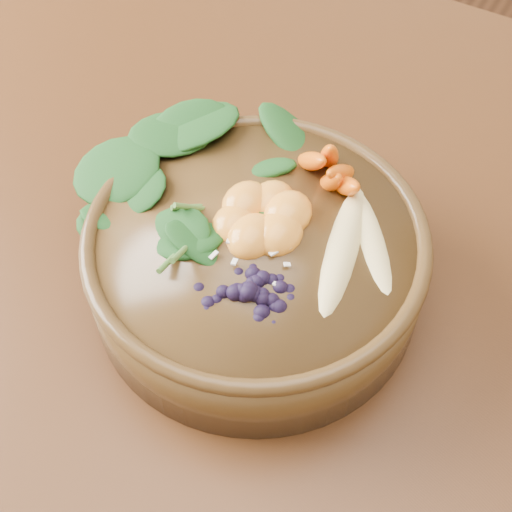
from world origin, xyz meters
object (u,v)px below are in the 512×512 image
dining_table (276,302)px  banana_halves (359,233)px  mandarin_cluster (262,206)px  stoneware_bowl (256,263)px  kale_heap (216,159)px  carrot_cluster (332,142)px  blueberry_pile (247,280)px

dining_table → banana_halves: (0.08, -0.02, 0.18)m
mandarin_cluster → dining_table: bearing=94.4°
mandarin_cluster → stoneware_bowl: bearing=-75.4°
dining_table → kale_heap: size_ratio=8.82×
carrot_cluster → stoneware_bowl: bearing=-123.7°
blueberry_pile → stoneware_bowl: bearing=113.8°
stoneware_bowl → carrot_cluster: (0.02, 0.09, 0.08)m
carrot_cluster → banana_halves: (0.05, -0.06, -0.02)m
dining_table → banana_halves: bearing=-14.1°
stoneware_bowl → mandarin_cluster: (-0.00, 0.02, 0.05)m
mandarin_cluster → blueberry_pile: 0.07m
mandarin_cluster → blueberry_pile: (0.03, -0.07, 0.00)m
kale_heap → mandarin_cluster: 0.06m
carrot_cluster → mandarin_cluster: 0.08m
stoneware_bowl → kale_heap: 0.09m
dining_table → banana_halves: 0.20m
dining_table → stoneware_bowl: stoneware_bowl is taller
kale_heap → blueberry_pile: size_ratio=1.42×
carrot_cluster → blueberry_pile: 0.14m
dining_table → blueberry_pile: 0.22m
kale_heap → banana_halves: kale_heap is taller
dining_table → mandarin_cluster: size_ratio=18.22×
carrot_cluster → banana_halves: 0.08m
dining_table → carrot_cluster: carrot_cluster is taller
stoneware_bowl → blueberry_pile: bearing=-66.2°
kale_heap → carrot_cluster: bearing=31.5°
banana_halves → carrot_cluster: bearing=113.1°
dining_table → carrot_cluster: size_ratio=20.96×
stoneware_bowl → banana_halves: (0.07, 0.03, 0.05)m
mandarin_cluster → blueberry_pile: bearing=-68.3°
carrot_cluster → mandarin_cluster: carrot_cluster is taller
blueberry_pile → kale_heap: bearing=132.8°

